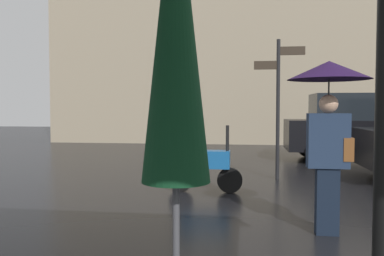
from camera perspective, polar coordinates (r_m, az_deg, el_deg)
name	(u,v)px	position (r m, az deg, el deg)	size (l,w,h in m)	color
folded_patio_umbrella_near	(176,48)	(2.05, -2.27, 11.02)	(0.51, 0.51, 2.77)	black
pedestrian_with_umbrella	(329,102)	(5.23, 18.50, 3.47)	(0.99, 0.99, 2.11)	black
parked_scooter	(203,162)	(7.55, 1.49, -4.77)	(1.37, 0.32, 1.23)	black
parked_car_left	(359,127)	(12.90, 22.24, 0.09)	(4.31, 1.92, 1.97)	black
street_signpost	(278,95)	(9.08, 11.90, 4.52)	(1.08, 0.08, 3.03)	black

